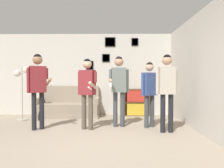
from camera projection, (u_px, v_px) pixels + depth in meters
The scene contains 12 objects.
ground_plane at pixel (83, 151), 3.63m from camera, with size 20.00×20.00×0.00m, color gray.
wall_back at pixel (99, 74), 7.34m from camera, with size 7.21×0.08×2.70m.
wall_right at pixel (191, 73), 5.43m from camera, with size 0.06×6.12×2.70m.
couch at pixel (68, 107), 6.96m from camera, with size 1.95×0.80×0.96m.
bookshelf at pixel (137, 102), 7.13m from camera, with size 0.81×0.30×0.87m.
floor_lamp at pixel (22, 78), 6.28m from camera, with size 0.49×0.28×1.57m.
person_player_foreground_left at pixel (38, 83), 5.13m from camera, with size 0.61×0.37×1.79m.
person_player_foreground_center at pixel (87, 86), 5.15m from camera, with size 0.47×0.57×1.67m.
person_watcher_holding_cup at pixel (119, 83), 5.44m from camera, with size 0.50×0.45×1.76m.
person_spectator_near_bookshelf at pixel (149, 88), 5.38m from camera, with size 0.43×0.36×1.61m.
person_spectator_far_right at pixel (167, 84), 4.87m from camera, with size 0.50×0.22×1.74m.
bottle_on_floor at pixel (39, 117), 6.28m from camera, with size 0.07×0.07×0.26m.
Camera 1 is at (0.51, -3.59, 1.20)m, focal length 35.00 mm.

